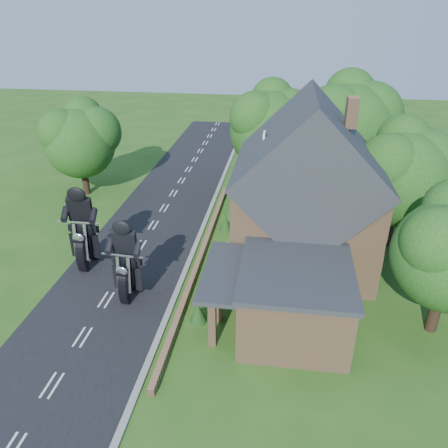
# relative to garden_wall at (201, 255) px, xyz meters

# --- Properties ---
(ground) EXTENTS (120.00, 120.00, 0.00)m
(ground) POSITION_rel_garden_wall_xyz_m (-4.30, -5.00, -0.20)
(ground) COLOR #275016
(ground) RESTS_ON ground
(road) EXTENTS (7.00, 80.00, 0.02)m
(road) POSITION_rel_garden_wall_xyz_m (-4.30, -5.00, -0.19)
(road) COLOR black
(road) RESTS_ON ground
(kerb) EXTENTS (0.30, 80.00, 0.12)m
(kerb) POSITION_rel_garden_wall_xyz_m (-0.65, -5.00, -0.14)
(kerb) COLOR gray
(kerb) RESTS_ON ground
(garden_wall) EXTENTS (0.30, 22.00, 0.40)m
(garden_wall) POSITION_rel_garden_wall_xyz_m (0.00, 0.00, 0.00)
(garden_wall) COLOR #9A714E
(garden_wall) RESTS_ON ground
(house) EXTENTS (9.54, 8.64, 10.24)m
(house) POSITION_rel_garden_wall_xyz_m (6.19, 1.00, 4.14)
(house) COLOR #9A714E
(house) RESTS_ON ground
(annex) EXTENTS (7.05, 5.94, 3.44)m
(annex) POSITION_rel_garden_wall_xyz_m (5.57, -5.80, 1.57)
(annex) COLOR #9A714E
(annex) RESTS_ON ground
(tree_house_right) EXTENTS (6.51, 6.00, 8.40)m
(tree_house_right) POSITION_rel_garden_wall_xyz_m (12.35, 3.62, 4.99)
(tree_house_right) COLOR black
(tree_house_right) RESTS_ON ground
(tree_behind_house) EXTENTS (7.81, 7.20, 10.08)m
(tree_behind_house) POSITION_rel_garden_wall_xyz_m (9.88, 11.14, 6.03)
(tree_behind_house) COLOR black
(tree_behind_house) RESTS_ON ground
(tree_behind_left) EXTENTS (6.94, 6.40, 9.16)m
(tree_behind_left) POSITION_rel_garden_wall_xyz_m (3.86, 12.13, 5.53)
(tree_behind_left) COLOR black
(tree_behind_left) RESTS_ON ground
(tree_far_road) EXTENTS (6.08, 5.60, 7.84)m
(tree_far_road) POSITION_rel_garden_wall_xyz_m (-11.16, 9.11, 4.64)
(tree_far_road) COLOR black
(tree_far_road) RESTS_ON ground
(shrub_a) EXTENTS (0.90, 0.90, 1.10)m
(shrub_a) POSITION_rel_garden_wall_xyz_m (1.00, -6.00, 0.35)
(shrub_a) COLOR #153711
(shrub_a) RESTS_ON ground
(shrub_b) EXTENTS (0.90, 0.90, 1.10)m
(shrub_b) POSITION_rel_garden_wall_xyz_m (1.00, -3.50, 0.35)
(shrub_b) COLOR #153711
(shrub_b) RESTS_ON ground
(shrub_c) EXTENTS (0.90, 0.90, 1.10)m
(shrub_c) POSITION_rel_garden_wall_xyz_m (1.00, -1.00, 0.35)
(shrub_c) COLOR #153711
(shrub_c) RESTS_ON ground
(shrub_d) EXTENTS (0.90, 0.90, 1.10)m
(shrub_d) POSITION_rel_garden_wall_xyz_m (1.00, 4.00, 0.35)
(shrub_d) COLOR #153711
(shrub_d) RESTS_ON ground
(shrub_e) EXTENTS (0.90, 0.90, 1.10)m
(shrub_e) POSITION_rel_garden_wall_xyz_m (1.00, 6.50, 0.35)
(shrub_e) COLOR #153711
(shrub_e) RESTS_ON ground
(shrub_f) EXTENTS (0.90, 0.90, 1.10)m
(shrub_f) POSITION_rel_garden_wall_xyz_m (1.00, 9.00, 0.35)
(shrub_f) COLOR #153711
(shrub_f) RESTS_ON ground
(motorcycle_lead) EXTENTS (0.48, 1.55, 1.42)m
(motorcycle_lead) POSITION_rel_garden_wall_xyz_m (-3.06, -4.54, 0.51)
(motorcycle_lead) COLOR black
(motorcycle_lead) RESTS_ON ground
(motorcycle_follow) EXTENTS (0.46, 1.69, 1.57)m
(motorcycle_follow) POSITION_rel_garden_wall_xyz_m (-6.66, -1.79, 0.58)
(motorcycle_follow) COLOR black
(motorcycle_follow) RESTS_ON ground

